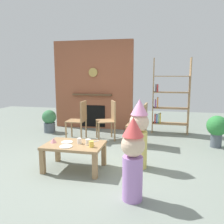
# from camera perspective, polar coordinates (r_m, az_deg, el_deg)

# --- Properties ---
(ground_plane) EXTENTS (12.00, 12.00, 0.00)m
(ground_plane) POSITION_cam_1_polar(r_m,az_deg,el_deg) (3.92, -3.47, -12.96)
(ground_plane) COLOR gray
(brick_fireplace_feature) EXTENTS (2.20, 0.28, 2.40)m
(brick_fireplace_feature) POSITION_cam_1_polar(r_m,az_deg,el_deg) (6.37, -4.70, 6.64)
(brick_fireplace_feature) COLOR #935138
(brick_fireplace_feature) RESTS_ON ground_plane
(bookshelf) EXTENTS (0.90, 0.28, 1.90)m
(bookshelf) POSITION_cam_1_polar(r_m,az_deg,el_deg) (5.93, 13.82, 2.88)
(bookshelf) COLOR #9E7A51
(bookshelf) RESTS_ON ground_plane
(coffee_table) EXTENTS (0.92, 0.61, 0.42)m
(coffee_table) POSITION_cam_1_polar(r_m,az_deg,el_deg) (3.67, -9.43, -8.95)
(coffee_table) COLOR #9E7A51
(coffee_table) RESTS_ON ground_plane
(paper_cup_near_left) EXTENTS (0.07, 0.07, 0.09)m
(paper_cup_near_left) POSITION_cam_1_polar(r_m,az_deg,el_deg) (3.45, -5.10, -8.02)
(paper_cup_near_left) COLOR #F2CC4C
(paper_cup_near_left) RESTS_ON coffee_table
(paper_cup_near_right) EXTENTS (0.07, 0.07, 0.09)m
(paper_cup_near_right) POSITION_cam_1_polar(r_m,az_deg,el_deg) (3.64, -8.17, -7.19)
(paper_cup_near_right) COLOR silver
(paper_cup_near_right) RESTS_ON coffee_table
(paper_cup_center) EXTENTS (0.08, 0.08, 0.09)m
(paper_cup_center) POSITION_cam_1_polar(r_m,az_deg,el_deg) (3.55, -5.98, -7.53)
(paper_cup_center) COLOR silver
(paper_cup_center) RESTS_ON coffee_table
(paper_plate_front) EXTENTS (0.18, 0.18, 0.01)m
(paper_plate_front) POSITION_cam_1_polar(r_m,az_deg,el_deg) (3.74, -11.21, -7.40)
(paper_plate_front) COLOR white
(paper_plate_front) RESTS_ON coffee_table
(paper_plate_rear) EXTENTS (0.19, 0.19, 0.01)m
(paper_plate_rear) POSITION_cam_1_polar(r_m,az_deg,el_deg) (3.53, -11.47, -8.45)
(paper_plate_rear) COLOR white
(paper_plate_rear) RESTS_ON coffee_table
(birthday_cake_slice) EXTENTS (0.10, 0.10, 0.08)m
(birthday_cake_slice) POSITION_cam_1_polar(r_m,az_deg,el_deg) (3.77, -14.47, -6.89)
(birthday_cake_slice) COLOR pink
(birthday_cake_slice) RESTS_ON coffee_table
(table_fork) EXTENTS (0.11, 0.13, 0.01)m
(table_fork) POSITION_cam_1_polar(r_m,az_deg,el_deg) (3.73, -4.30, -7.36)
(table_fork) COLOR silver
(table_fork) RESTS_ON coffee_table
(child_with_cone_hat) EXTENTS (0.28, 0.28, 1.01)m
(child_with_cone_hat) POSITION_cam_1_polar(r_m,az_deg,el_deg) (2.73, 5.22, -11.18)
(child_with_cone_hat) COLOR #B27FCC
(child_with_cone_hat) RESTS_ON ground_plane
(child_in_pink) EXTENTS (0.31, 0.31, 1.11)m
(child_in_pink) POSITION_cam_1_polar(r_m,az_deg,el_deg) (3.65, 6.78, -5.00)
(child_in_pink) COLOR #E0CC66
(child_in_pink) RESTS_ON ground_plane
(dining_chair_left) EXTENTS (0.41, 0.41, 0.90)m
(dining_chair_left) POSITION_cam_1_polar(r_m,az_deg,el_deg) (5.25, -8.07, -1.48)
(dining_chair_left) COLOR #9E7A51
(dining_chair_left) RESTS_ON ground_plane
(dining_chair_middle) EXTENTS (0.53, 0.53, 0.90)m
(dining_chair_middle) POSITION_cam_1_polar(r_m,az_deg,el_deg) (5.23, -0.66, -1.44)
(dining_chair_middle) COLOR #9E7A51
(dining_chair_middle) RESTS_ON ground_plane
(dining_chair_right) EXTENTS (0.42, 0.42, 0.90)m
(dining_chair_right) POSITION_cam_1_polar(r_m,az_deg,el_deg) (4.82, 7.27, -2.44)
(dining_chair_right) COLOR #9E7A51
(dining_chair_right) RESTS_ON ground_plane
(potted_plant_tall) EXTENTS (0.42, 0.42, 0.66)m
(potted_plant_tall) POSITION_cam_1_polar(r_m,az_deg,el_deg) (5.16, 24.81, -3.67)
(potted_plant_tall) COLOR #4C5660
(potted_plant_tall) RESTS_ON ground_plane
(potted_plant_short) EXTENTS (0.36, 0.36, 0.59)m
(potted_plant_short) POSITION_cam_1_polar(r_m,az_deg,el_deg) (6.14, -15.43, -1.97)
(potted_plant_short) COLOR #4C5660
(potted_plant_short) RESTS_ON ground_plane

